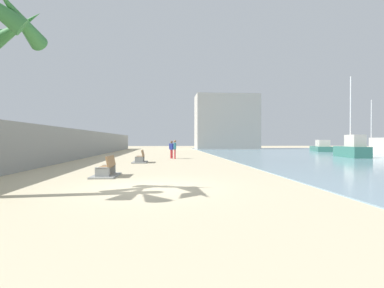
% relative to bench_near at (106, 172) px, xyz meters
% --- Properties ---
extents(ground_plane, '(120.00, 120.00, 0.00)m').
position_rel_bench_near_xyz_m(ground_plane, '(2.13, 14.55, -0.23)').
color(ground_plane, '#C6B793').
extents(seawall, '(0.80, 64.00, 2.68)m').
position_rel_bench_near_xyz_m(seawall, '(-5.37, 14.55, 1.11)').
color(seawall, gray).
rests_on(seawall, ground).
extents(bench_near, '(1.15, 2.12, 0.98)m').
position_rel_bench_near_xyz_m(bench_near, '(0.00, 0.00, 0.00)').
color(bench_near, gray).
rests_on(bench_near, ground).
extents(bench_far, '(1.12, 2.11, 0.98)m').
position_rel_bench_near_xyz_m(bench_far, '(0.82, 8.54, 0.00)').
color(bench_far, gray).
rests_on(bench_far, ground).
extents(person_walking, '(0.23, 0.52, 1.73)m').
position_rel_bench_near_xyz_m(person_walking, '(3.58, 12.90, 0.78)').
color(person_walking, '#B22D33').
rests_on(person_walking, ground).
extents(person_standing, '(0.47, 0.32, 1.66)m').
position_rel_bench_near_xyz_m(person_standing, '(3.29, 13.49, 0.73)').
color(person_standing, '#B22D33').
rests_on(person_standing, ground).
extents(boat_far_left, '(3.93, 6.86, 1.73)m').
position_rel_bench_near_xyz_m(boat_far_left, '(26.32, 28.77, 0.43)').
color(boat_far_left, '#337060').
rests_on(boat_far_left, water_bay).
extents(boat_mid_bay, '(3.89, 4.94, 7.00)m').
position_rel_bench_near_xyz_m(boat_mid_bay, '(30.08, 22.18, 0.56)').
color(boat_mid_bay, white).
rests_on(boat_mid_bay, water_bay).
extents(boat_far_right, '(2.19, 4.63, 7.99)m').
position_rel_bench_near_xyz_m(boat_far_right, '(20.95, 13.23, 0.65)').
color(boat_far_right, '#337060').
rests_on(boat_far_right, water_bay).
extents(harbor_building, '(12.00, 6.00, 10.49)m').
position_rel_bench_near_xyz_m(harbor_building, '(14.47, 42.55, 5.01)').
color(harbor_building, '#ADAAA3').
rests_on(harbor_building, ground).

